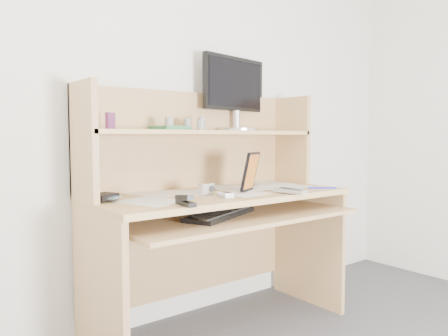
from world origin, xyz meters
TOP-DOWN VIEW (x-y plane):
  - back_wall at (0.00, 1.80)m, footprint 3.60×0.04m
  - desk at (0.00, 1.56)m, footprint 1.40×0.70m
  - paper_clutter at (0.00, 1.48)m, footprint 1.32×0.54m
  - keyboard at (-0.10, 1.36)m, footprint 0.48×0.33m
  - tv_remote at (0.25, 1.22)m, footprint 0.08×0.19m
  - flip_phone at (-0.10, 1.32)m, footprint 0.07×0.10m
  - stapler at (-0.39, 1.22)m, footprint 0.06×0.14m
  - wallet at (-0.62, 1.57)m, footprint 0.14×0.13m
  - sticky_note_pad at (-0.03, 1.44)m, footprint 0.09×0.09m
  - digital_camera at (-0.12, 1.45)m, footprint 0.09×0.05m
  - game_case at (0.13, 1.40)m, footprint 0.14×0.08m
  - blue_pen at (0.52, 1.23)m, footprint 0.13×0.11m
  - card_box at (-0.56, 1.62)m, footprint 0.06×0.04m
  - shelf_book at (-0.22, 1.65)m, footprint 0.15×0.20m
  - chip_stack_a at (-0.25, 1.60)m, footprint 0.05×0.05m
  - chip_stack_b at (-0.10, 1.65)m, footprint 0.05×0.05m
  - chip_stack_c at (-0.06, 1.59)m, footprint 0.05×0.05m
  - chip_stack_d at (-0.03, 1.63)m, footprint 0.04×0.04m
  - monitor at (0.29, 1.73)m, footprint 0.51×0.26m

SIDE VIEW (x-z plane):
  - keyboard at x=-0.10m, z-range 0.65..0.68m
  - desk at x=0.00m, z-range 0.04..1.34m
  - paper_clutter at x=0.00m, z-range 0.75..0.76m
  - sticky_note_pad at x=-0.03m, z-range 0.75..0.76m
  - blue_pen at x=0.52m, z-range 0.76..0.76m
  - tv_remote at x=0.25m, z-range 0.76..0.77m
  - flip_phone at x=-0.10m, z-range 0.76..0.78m
  - wallet at x=-0.62m, z-range 0.76..0.79m
  - stapler at x=-0.39m, z-range 0.76..0.80m
  - digital_camera at x=-0.12m, z-range 0.76..0.81m
  - game_case at x=0.13m, z-range 0.76..0.97m
  - shelf_book at x=-0.22m, z-range 1.08..1.10m
  - chip_stack_c at x=-0.06m, z-range 1.08..1.14m
  - chip_stack_a at x=-0.25m, z-range 1.08..1.14m
  - chip_stack_b at x=-0.10m, z-range 1.08..1.15m
  - chip_stack_d at x=-0.03m, z-range 1.08..1.15m
  - card_box at x=-0.56m, z-range 1.08..1.16m
  - back_wall at x=0.00m, z-range 0.00..2.50m
  - monitor at x=0.29m, z-range 1.10..1.54m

